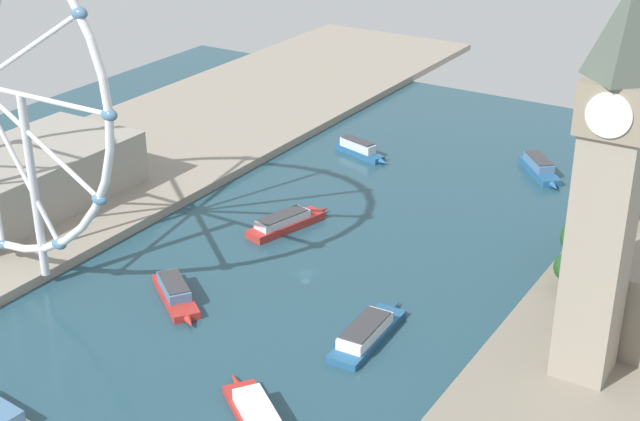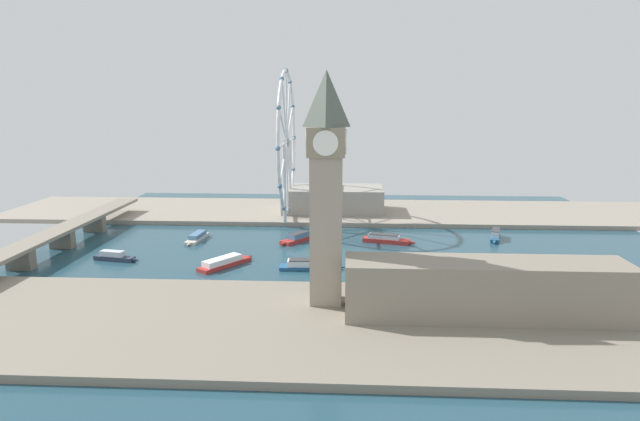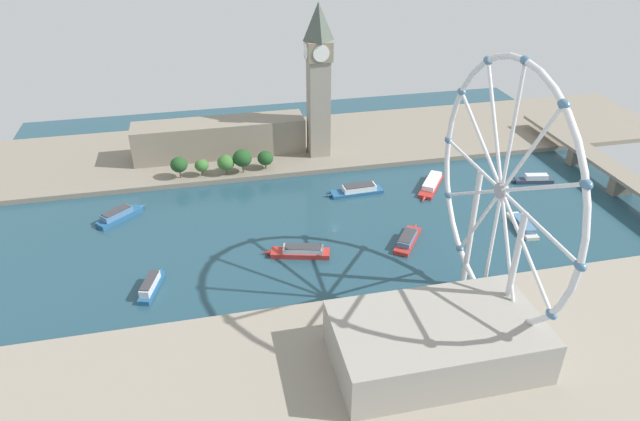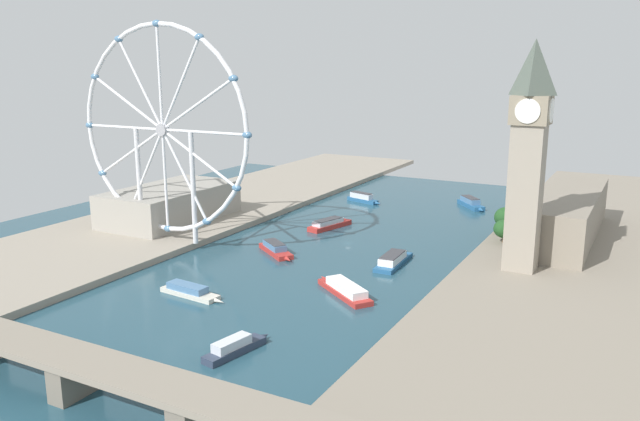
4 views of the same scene
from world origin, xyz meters
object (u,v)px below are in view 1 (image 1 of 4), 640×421
object	(u,v)px
riverside_hall	(24,179)
tour_boat_4	(360,149)
tour_boat_6	(367,332)
tour_boat_5	(260,421)
tour_boat_2	(540,168)
clock_tower	(608,183)
tour_boat_1	(175,293)
tour_boat_3	(286,222)

from	to	relation	value
riverside_hall	tour_boat_4	size ratio (longest dim) A/B	2.86
tour_boat_4	tour_boat_6	world-z (taller)	tour_boat_4
tour_boat_5	tour_boat_2	bearing A→B (deg)	-54.83
clock_tower	riverside_hall	bearing A→B (deg)	0.77
tour_boat_1	tour_boat_4	bearing A→B (deg)	130.84
riverside_hall	tour_boat_3	xyz separation A→B (m)	(-80.74, -34.99, -9.72)
tour_boat_2	tour_boat_1	bearing A→B (deg)	-61.65
tour_boat_5	tour_boat_6	xyz separation A→B (m)	(-2.31, -44.19, 0.03)
tour_boat_1	tour_boat_4	world-z (taller)	tour_boat_4
tour_boat_4	tour_boat_1	bearing A→B (deg)	-68.13
tour_boat_6	tour_boat_4	bearing A→B (deg)	27.77
riverside_hall	tour_boat_5	distance (m)	143.25
tour_boat_1	tour_boat_2	size ratio (longest dim) A/B	1.06
riverside_hall	tour_boat_3	distance (m)	88.53
clock_tower	tour_boat_4	distance (m)	163.17
clock_tower	tour_boat_4	size ratio (longest dim) A/B	3.59
clock_tower	tour_boat_3	bearing A→B (deg)	-16.93
tour_boat_3	tour_boat_6	world-z (taller)	tour_boat_3
clock_tower	tour_boat_3	world-z (taller)	clock_tower
tour_boat_1	tour_boat_5	xyz separation A→B (m)	(-52.64, 33.80, -0.02)
tour_boat_1	tour_boat_6	bearing A→B (deg)	46.36
tour_boat_2	tour_boat_4	distance (m)	67.97
riverside_hall	tour_boat_2	size ratio (longest dim) A/B	2.93
clock_tower	tour_boat_6	xyz separation A→B (m)	(52.32, 11.29, -49.42)
tour_boat_2	tour_boat_5	bearing A→B (deg)	-41.16
tour_boat_1	tour_boat_4	size ratio (longest dim) A/B	1.04
riverside_hall	tour_boat_4	bearing A→B (deg)	-123.66
clock_tower	tour_boat_5	xyz separation A→B (m)	(54.62, 55.48, -49.45)
tour_boat_2	tour_boat_5	xyz separation A→B (m)	(1.63, 174.99, -0.42)
clock_tower	tour_boat_6	world-z (taller)	clock_tower
tour_boat_4	tour_boat_5	size ratio (longest dim) A/B	0.80
tour_boat_5	tour_boat_1	bearing A→B (deg)	3.00
tour_boat_4	tour_boat_6	bearing A→B (deg)	-42.85
tour_boat_1	riverside_hall	bearing A→B (deg)	-157.79
tour_boat_1	tour_boat_3	distance (m)	54.14
tour_boat_5	tour_boat_4	bearing A→B (deg)	-32.13
tour_boat_3	tour_boat_5	xyz separation A→B (m)	(-52.01, 87.93, -0.11)
tour_boat_6	tour_boat_2	bearing A→B (deg)	-2.41
tour_boat_2	clock_tower	bearing A→B (deg)	-16.72
clock_tower	tour_boat_6	bearing A→B (deg)	12.18
tour_boat_3	riverside_hall	bearing A→B (deg)	128.17
clock_tower	tour_boat_2	world-z (taller)	clock_tower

